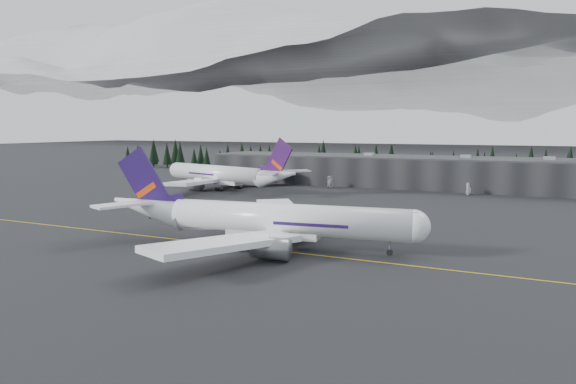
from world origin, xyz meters
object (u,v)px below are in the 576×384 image
at_px(terminal, 392,171).
at_px(jet_main, 260,219).
at_px(gse_vehicle_a, 330,186).
at_px(gse_vehicle_b, 469,193).
at_px(jet_parked, 227,175).

xyz_separation_m(terminal, jet_main, (2.85, -124.85, -0.52)).
bearing_deg(gse_vehicle_a, gse_vehicle_b, -17.01).
relative_size(terminal, gse_vehicle_a, 32.04).
bearing_deg(jet_main, gse_vehicle_b, 65.55).
relative_size(jet_main, jet_parked, 0.99).
bearing_deg(terminal, gse_vehicle_a, -134.63).
xyz_separation_m(jet_main, jet_parked, (-58.76, 81.44, 0.16)).
bearing_deg(jet_main, terminal, 83.24).
xyz_separation_m(terminal, gse_vehicle_b, (33.58, -20.31, -5.51)).
relative_size(jet_main, gse_vehicle_b, 15.06).
height_order(gse_vehicle_a, gse_vehicle_b, gse_vehicle_b).
bearing_deg(jet_main, gse_vehicle_a, 94.45).
height_order(terminal, jet_parked, jet_parked).
height_order(jet_main, gse_vehicle_a, jet_main).
height_order(terminal, gse_vehicle_a, terminal).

